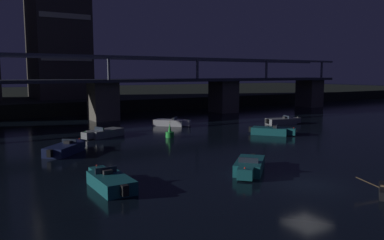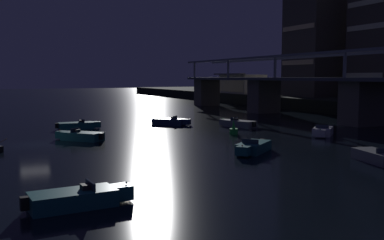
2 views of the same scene
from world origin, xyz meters
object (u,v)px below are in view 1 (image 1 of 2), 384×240
object	(u,v)px
speedboat_far_left	(66,149)
channel_buoy	(170,133)
tower_central	(56,0)
speedboat_near_center	(249,166)
speedboat_mid_center	(171,123)
speedboat_near_left	(110,181)
river_bridge	(103,92)
speedboat_mid_right	(104,133)
speedboat_far_center	(282,121)
speedboat_mid_left	(271,131)

from	to	relation	value
speedboat_far_left	channel_buoy	distance (m)	11.88
tower_central	speedboat_near_center	size ratio (longest dim) A/B	8.35
speedboat_mid_center	speedboat_far_left	xyz separation A→B (m)	(-16.08, -10.82, 0.00)
speedboat_near_left	speedboat_near_center	bearing A→B (deg)	-8.48
river_bridge	speedboat_near_center	distance (m)	34.86
speedboat_mid_right	channel_buoy	world-z (taller)	channel_buoy
speedboat_mid_center	channel_buoy	distance (m)	9.32
channel_buoy	speedboat_mid_right	bearing A→B (deg)	145.89
speedboat_near_center	speedboat_far_center	xyz separation A→B (m)	(20.24, 17.28, 0.00)
tower_central	speedboat_mid_right	xyz separation A→B (m)	(-3.46, -36.45, -20.20)
speedboat_near_left	speedboat_mid_center	bearing A→B (deg)	54.17
speedboat_near_center	speedboat_far_center	world-z (taller)	same
tower_central	speedboat_mid_center	size ratio (longest dim) A/B	8.34
speedboat_near_center	speedboat_mid_left	distance (m)	17.14
speedboat_mid_center	speedboat_near_left	bearing A→B (deg)	-125.83
speedboat_mid_center	speedboat_mid_right	xyz separation A→B (m)	(-10.47, -4.11, 0.00)
speedboat_near_center	speedboat_far_left	size ratio (longest dim) A/B	1.00
tower_central	speedboat_mid_center	distance (m)	38.77
channel_buoy	speedboat_near_left	bearing A→B (deg)	-129.28
tower_central	river_bridge	bearing A→B (deg)	-86.14
speedboat_near_center	speedboat_mid_left	size ratio (longest dim) A/B	0.96
speedboat_near_left	channel_buoy	world-z (taller)	channel_buoy
speedboat_far_center	channel_buoy	size ratio (longest dim) A/B	2.96
speedboat_far_left	channel_buoy	world-z (taller)	channel_buoy
speedboat_near_left	channel_buoy	size ratio (longest dim) A/B	2.95
speedboat_mid_center	speedboat_mid_right	size ratio (longest dim) A/B	0.88
speedboat_near_left	speedboat_mid_left	world-z (taller)	same
speedboat_near_center	speedboat_far_left	distance (m)	16.12
speedboat_far_center	speedboat_near_center	bearing A→B (deg)	-139.51
tower_central	speedboat_near_left	distance (m)	59.09
tower_central	speedboat_mid_center	xyz separation A→B (m)	(7.01, -32.33, -20.20)
speedboat_mid_left	speedboat_far_center	xyz separation A→B (m)	(7.46, 5.84, 0.00)
speedboat_near_left	river_bridge	bearing A→B (deg)	72.25
speedboat_mid_center	speedboat_near_center	bearing A→B (deg)	-105.48
tower_central	speedboat_near_center	world-z (taller)	tower_central
speedboat_far_center	speedboat_mid_center	bearing A→B (deg)	154.20
speedboat_near_left	channel_buoy	distance (m)	18.46
speedboat_near_center	speedboat_mid_left	xyz separation A→B (m)	(12.77, 11.43, 0.00)
tower_central	speedboat_near_center	distance (m)	59.72
speedboat_mid_left	speedboat_mid_right	xyz separation A→B (m)	(-16.64, 8.32, 0.00)
speedboat_mid_left	speedboat_near_left	bearing A→B (deg)	-155.90
speedboat_mid_left	channel_buoy	distance (m)	11.50
speedboat_mid_left	speedboat_far_center	size ratio (longest dim) A/B	0.89
speedboat_near_center	speedboat_far_left	xyz separation A→B (m)	(-9.48, 13.04, 0.00)
speedboat_far_center	channel_buoy	xyz separation A→B (m)	(-18.14, -1.56, 0.06)
river_bridge	speedboat_mid_left	xyz separation A→B (m)	(11.72, -23.22, -3.69)
tower_central	channel_buoy	xyz separation A→B (m)	(2.50, -40.48, -20.14)
speedboat_near_left	speedboat_mid_right	distance (m)	19.20
tower_central	speedboat_far_center	world-z (taller)	tower_central
speedboat_near_left	speedboat_mid_right	bearing A→B (deg)	72.65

